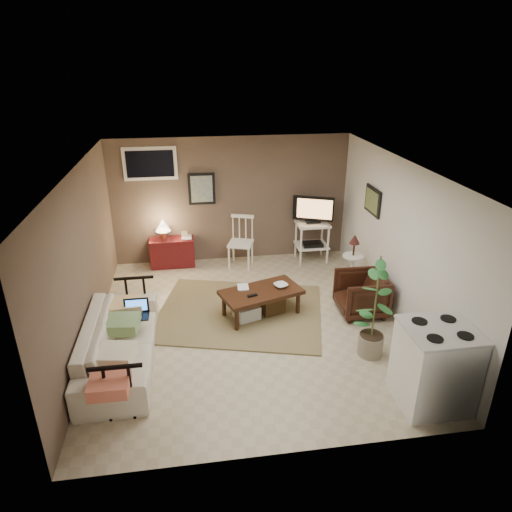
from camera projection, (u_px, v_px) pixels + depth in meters
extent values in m
plane|color=#C1B293|center=(249.00, 323.00, 6.93)|extent=(5.00, 5.00, 0.00)
cube|color=black|center=(202.00, 189.00, 8.51)|extent=(0.50, 0.03, 0.60)
cube|color=black|center=(373.00, 201.00, 7.56)|extent=(0.03, 0.60, 0.45)
cube|color=white|center=(150.00, 164.00, 8.18)|extent=(0.96, 0.03, 0.60)
cube|color=olive|center=(240.00, 312.00, 7.21)|extent=(2.96, 2.61, 0.02)
cube|color=#381E0F|center=(261.00, 292.00, 6.99)|extent=(1.35, 0.99, 0.06)
cylinder|color=#381E0F|center=(237.00, 320.00, 6.66)|extent=(0.06, 0.06, 0.39)
cylinder|color=#381E0F|center=(298.00, 303.00, 7.11)|extent=(0.06, 0.06, 0.39)
cylinder|color=#381E0F|center=(224.00, 305.00, 7.04)|extent=(0.06, 0.06, 0.39)
cylinder|color=#381E0F|center=(283.00, 291.00, 7.48)|extent=(0.06, 0.06, 0.39)
cube|color=black|center=(252.00, 295.00, 6.80)|extent=(0.16, 0.10, 0.02)
cube|color=#48331A|center=(271.00, 304.00, 7.17)|extent=(0.43, 0.40, 0.26)
cube|color=silver|center=(247.00, 312.00, 7.00)|extent=(0.43, 0.40, 0.22)
imported|color=silver|center=(118.00, 335.00, 5.88)|extent=(0.64, 2.18, 0.85)
cube|color=black|center=(137.00, 317.00, 6.17)|extent=(0.33, 0.23, 0.02)
cube|color=black|center=(136.00, 305.00, 6.23)|extent=(0.33, 0.02, 0.21)
cube|color=#3780FA|center=(136.00, 305.00, 6.22)|extent=(0.28, 0.00, 0.17)
cube|color=maroon|center=(173.00, 252.00, 8.73)|extent=(0.83, 0.37, 0.55)
cylinder|color=#AE6F43|center=(164.00, 235.00, 8.53)|extent=(0.09, 0.09, 0.18)
cone|color=#FFD8B7|center=(163.00, 225.00, 8.45)|extent=(0.28, 0.28, 0.22)
cube|color=tan|center=(185.00, 235.00, 8.65)|extent=(0.11, 0.02, 0.14)
cube|color=white|center=(241.00, 243.00, 8.65)|extent=(0.56, 0.56, 0.04)
cylinder|color=white|center=(229.00, 258.00, 8.61)|extent=(0.04, 0.04, 0.44)
cylinder|color=white|center=(249.00, 260.00, 8.55)|extent=(0.04, 0.04, 0.44)
cylinder|color=white|center=(233.00, 251.00, 8.95)|extent=(0.04, 0.04, 0.44)
cylinder|color=white|center=(252.00, 252.00, 8.89)|extent=(0.04, 0.04, 0.44)
cube|color=white|center=(242.00, 216.00, 8.64)|extent=(0.43, 0.18, 0.06)
cube|color=white|center=(313.00, 224.00, 8.78)|extent=(0.61, 0.50, 0.04)
cube|color=white|center=(311.00, 245.00, 8.96)|extent=(0.61, 0.50, 0.03)
cylinder|color=white|center=(301.00, 246.00, 8.70)|extent=(0.04, 0.04, 0.78)
cylinder|color=white|center=(328.00, 245.00, 8.77)|extent=(0.04, 0.04, 0.78)
cylinder|color=white|center=(296.00, 238.00, 9.08)|extent=(0.04, 0.04, 0.78)
cylinder|color=white|center=(322.00, 237.00, 9.16)|extent=(0.04, 0.04, 0.78)
cube|color=black|center=(313.00, 221.00, 8.76)|extent=(0.28, 0.16, 0.03)
cube|color=black|center=(313.00, 209.00, 8.66)|extent=(0.74, 0.35, 0.47)
cube|color=tan|center=(313.00, 209.00, 8.66)|extent=(0.62, 0.26, 0.38)
cube|color=black|center=(312.00, 245.00, 8.90)|extent=(0.39, 0.28, 0.11)
cylinder|color=white|center=(350.00, 285.00, 8.07)|extent=(0.25, 0.25, 0.03)
cylinder|color=white|center=(352.00, 271.00, 7.96)|extent=(0.05, 0.05, 0.54)
cylinder|color=white|center=(353.00, 256.00, 7.84)|extent=(0.36, 0.36, 0.03)
cylinder|color=black|center=(354.00, 249.00, 7.79)|extent=(0.03, 0.03, 0.23)
cone|color=#3B1A18|center=(355.00, 239.00, 7.71)|extent=(0.18, 0.18, 0.16)
imported|color=black|center=(361.00, 292.00, 7.08)|extent=(0.67, 0.71, 0.72)
cylinder|color=gray|center=(370.00, 345.00, 6.17)|extent=(0.33, 0.33, 0.30)
cylinder|color=#4C602D|center=(376.00, 297.00, 5.87)|extent=(0.02, 0.02, 1.16)
cube|color=white|center=(434.00, 367.00, 5.18)|extent=(0.76, 0.70, 0.97)
cube|color=silver|center=(442.00, 330.00, 4.98)|extent=(0.78, 0.72, 0.03)
cylinder|color=black|center=(435.00, 339.00, 4.79)|extent=(0.17, 0.17, 0.01)
cylinder|color=black|center=(466.00, 336.00, 4.83)|extent=(0.17, 0.17, 0.01)
cylinder|color=black|center=(420.00, 321.00, 5.10)|extent=(0.17, 0.17, 0.01)
cylinder|color=black|center=(448.00, 319.00, 5.15)|extent=(0.17, 0.17, 0.01)
imported|color=#381E0F|center=(281.00, 281.00, 7.05)|extent=(0.21, 0.13, 0.21)
imported|color=#381E0F|center=(237.00, 281.00, 7.01)|extent=(0.17, 0.02, 0.23)
imported|color=#381E0F|center=(181.00, 232.00, 8.60)|extent=(0.18, 0.02, 0.25)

